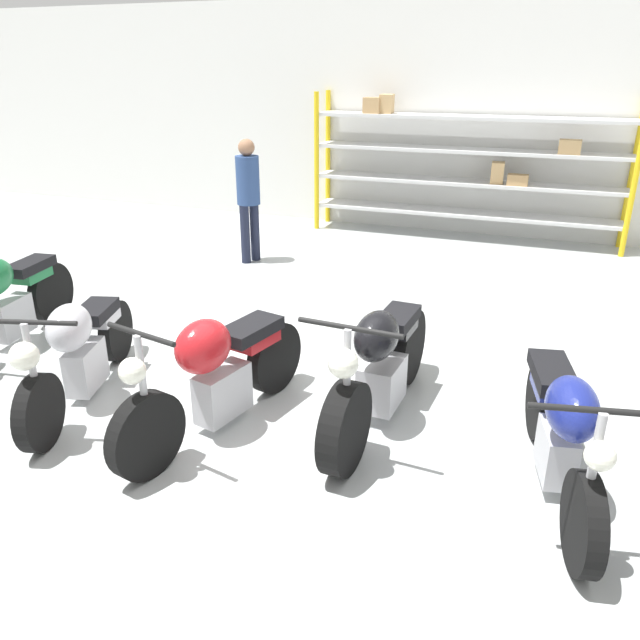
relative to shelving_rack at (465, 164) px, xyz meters
The scene contains 9 objects.
ground_plane 6.22m from the shelving_rack, 92.62° to the right, with size 30.00×30.00×0.00m, color #B2B7B7.
back_wall 0.78m from the shelving_rack, 126.88° to the left, with size 30.00×0.08×3.60m.
shelving_rack is the anchor object (origin of this frame).
motorcycle_green 6.86m from the shelving_rack, 120.86° to the right, with size 0.59×2.06×1.06m.
motorcycle_silver 6.81m from the shelving_rack, 108.22° to the right, with size 0.89×2.01×0.99m.
motorcycle_red 6.52m from the shelving_rack, 97.39° to the right, with size 0.72×2.03×1.05m.
motorcycle_black 5.94m from the shelving_rack, 87.24° to the right, with size 0.72×2.12×1.07m.
motorcycle_blue 6.58m from the shelving_rack, 75.76° to the right, with size 0.77×1.91×0.99m.
person_browsing 3.51m from the shelving_rack, 137.22° to the right, with size 0.42×0.42×1.69m.
Camera 1 is at (1.63, -3.96, 2.62)m, focal length 35.00 mm.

